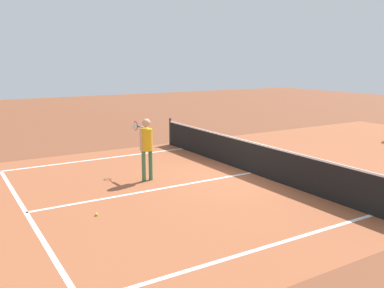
# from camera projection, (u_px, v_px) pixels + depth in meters

# --- Properties ---
(ground_plane) EXTENTS (60.00, 60.00, 0.00)m
(ground_plane) POSITION_uv_depth(u_px,v_px,m) (251.00, 173.00, 12.48)
(ground_plane) COLOR brown
(court_surface_inbounds) EXTENTS (10.62, 24.40, 0.00)m
(court_surface_inbounds) POSITION_uv_depth(u_px,v_px,m) (251.00, 173.00, 12.48)
(court_surface_inbounds) COLOR #9E5433
(court_surface_inbounds) RESTS_ON ground_plane
(line_sideline_left) EXTENTS (0.10, 11.89, 0.01)m
(line_sideline_left) POSITION_uv_depth(u_px,v_px,m) (17.00, 169.00, 12.87)
(line_sideline_left) COLOR white
(line_sideline_left) RESTS_ON ground_plane
(line_service_near) EXTENTS (8.22, 0.10, 0.01)m
(line_service_near) POSITION_uv_depth(u_px,v_px,m) (26.00, 212.00, 9.20)
(line_service_near) COLOR white
(line_service_near) RESTS_ON ground_plane
(line_center_service) EXTENTS (0.10, 6.40, 0.01)m
(line_center_service) POSITION_uv_depth(u_px,v_px,m) (155.00, 190.00, 10.84)
(line_center_service) COLOR white
(line_center_service) RESTS_ON ground_plane
(net) EXTENTS (10.21, 0.09, 1.07)m
(net) POSITION_uv_depth(u_px,v_px,m) (251.00, 157.00, 12.38)
(net) COLOR #33383D
(net) RESTS_ON ground_plane
(player_near) EXTENTS (1.25, 0.43, 1.76)m
(player_near) POSITION_uv_depth(u_px,v_px,m) (146.00, 142.00, 11.49)
(player_near) COLOR #3F7247
(player_near) RESTS_ON ground_plane
(tennis_ball_mid_court) EXTENTS (0.07, 0.07, 0.07)m
(tennis_ball_mid_court) POSITION_uv_depth(u_px,v_px,m) (96.00, 214.00, 9.01)
(tennis_ball_mid_court) COLOR #CCE033
(tennis_ball_mid_court) RESTS_ON ground_plane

